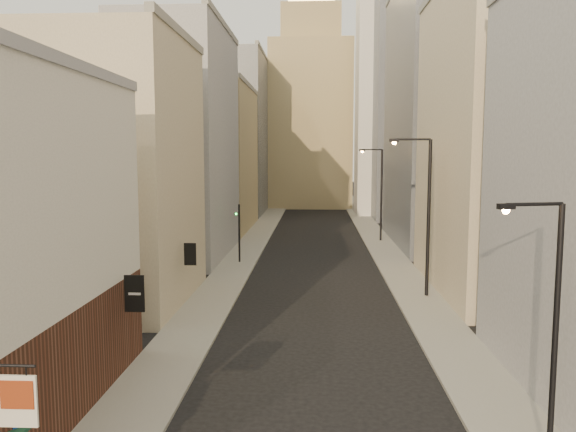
% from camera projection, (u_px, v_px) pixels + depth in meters
% --- Properties ---
extents(sidewalk_left, '(3.00, 140.00, 0.15)m').
position_uv_depth(sidewalk_left, '(259.00, 235.00, 63.53)').
color(sidewalk_left, gray).
rests_on(sidewalk_left, ground).
extents(sidewalk_right, '(3.00, 140.00, 0.15)m').
position_uv_depth(sidewalk_right, '(374.00, 235.00, 62.89)').
color(sidewalk_right, gray).
rests_on(sidewalk_right, ground).
extents(left_bldg_beige, '(8.00, 12.00, 16.00)m').
position_uv_depth(left_bldg_beige, '(120.00, 173.00, 34.14)').
color(left_bldg_beige, tan).
rests_on(left_bldg_beige, ground).
extents(left_bldg_grey, '(8.00, 16.00, 20.00)m').
position_uv_depth(left_bldg_grey, '(181.00, 145.00, 49.80)').
color(left_bldg_grey, gray).
rests_on(left_bldg_grey, ground).
extents(left_bldg_tan, '(8.00, 18.00, 17.00)m').
position_uv_depth(left_bldg_tan, '(217.00, 160.00, 67.83)').
color(left_bldg_tan, tan).
rests_on(left_bldg_tan, ground).
extents(left_bldg_wingrid, '(8.00, 20.00, 24.00)m').
position_uv_depth(left_bldg_wingrid, '(239.00, 136.00, 87.30)').
color(left_bldg_wingrid, gray).
rests_on(left_bldg_wingrid, ground).
extents(right_bldg_beige, '(8.00, 16.00, 20.00)m').
position_uv_depth(right_bldg_beige, '(500.00, 141.00, 36.70)').
color(right_bldg_beige, tan).
rests_on(right_bldg_beige, ground).
extents(right_bldg_wingrid, '(8.00, 20.00, 26.00)m').
position_uv_depth(right_bldg_wingrid, '(436.00, 116.00, 56.23)').
color(right_bldg_wingrid, gray).
rests_on(right_bldg_wingrid, ground).
extents(highrise, '(21.00, 23.00, 51.20)m').
position_uv_depth(highrise, '(440.00, 41.00, 82.34)').
color(highrise, gray).
rests_on(highrise, ground).
extents(clock_tower, '(14.00, 14.00, 44.90)m').
position_uv_depth(clock_tower, '(311.00, 105.00, 98.05)').
color(clock_tower, tan).
rests_on(clock_tower, ground).
extents(white_tower, '(8.00, 8.00, 41.50)m').
position_uv_depth(white_tower, '(384.00, 90.00, 83.51)').
color(white_tower, silver).
rests_on(white_tower, ground).
extents(streetlamp_near, '(2.02, 0.65, 7.84)m').
position_uv_depth(streetlamp_near, '(550.00, 319.00, 15.98)').
color(streetlamp_near, black).
rests_on(streetlamp_near, ground).
extents(streetlamp_mid, '(2.66, 0.33, 10.14)m').
position_uv_depth(streetlamp_mid, '(425.00, 208.00, 35.39)').
color(streetlamp_mid, black).
rests_on(streetlamp_mid, ground).
extents(streetlamp_far, '(2.51, 0.75, 9.68)m').
position_uv_depth(streetlamp_far, '(379.00, 189.00, 58.31)').
color(streetlamp_far, black).
rests_on(streetlamp_far, ground).
extents(traffic_light_left, '(0.53, 0.39, 5.00)m').
position_uv_depth(traffic_light_left, '(239.00, 223.00, 46.80)').
color(traffic_light_left, black).
rests_on(traffic_light_left, ground).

